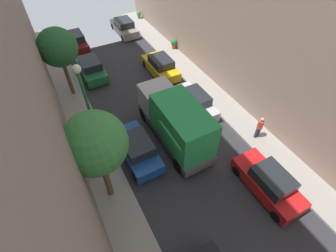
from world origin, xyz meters
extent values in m
plane|color=#2D2D33|center=(0.00, 0.00, 0.00)|extent=(32.00, 32.00, 0.00)
cube|color=gray|center=(-5.00, 0.00, 0.07)|extent=(2.00, 44.00, 0.15)
cube|color=gray|center=(5.00, 0.00, 0.07)|extent=(2.00, 44.00, 0.15)
cube|color=#194799|center=(-2.70, 1.34, 0.55)|extent=(1.76, 4.20, 0.76)
cube|color=#1E2328|center=(-2.70, 1.19, 1.25)|extent=(1.56, 2.10, 0.64)
cylinder|color=black|center=(-3.48, 2.89, 0.32)|extent=(0.22, 0.64, 0.64)
cylinder|color=black|center=(-1.92, 2.89, 0.32)|extent=(0.22, 0.64, 0.64)
cylinder|color=black|center=(-3.48, -0.21, 0.32)|extent=(0.22, 0.64, 0.64)
cylinder|color=black|center=(-1.92, -0.21, 0.32)|extent=(0.22, 0.64, 0.64)
cube|color=#1E6638|center=(-2.70, 11.32, 0.55)|extent=(1.76, 4.20, 0.76)
cube|color=#1E2328|center=(-2.70, 11.17, 1.25)|extent=(1.56, 2.10, 0.64)
cylinder|color=black|center=(-3.48, 12.87, 0.32)|extent=(0.22, 0.64, 0.64)
cylinder|color=black|center=(-1.92, 12.87, 0.32)|extent=(0.22, 0.64, 0.64)
cylinder|color=black|center=(-3.48, 9.77, 0.32)|extent=(0.22, 0.64, 0.64)
cylinder|color=black|center=(-1.92, 9.77, 0.32)|extent=(0.22, 0.64, 0.64)
cube|color=maroon|center=(-2.70, 16.72, 0.55)|extent=(1.76, 4.20, 0.76)
cube|color=#1E2328|center=(-2.70, 16.57, 1.25)|extent=(1.56, 2.10, 0.64)
cylinder|color=black|center=(-3.48, 18.27, 0.32)|extent=(0.22, 0.64, 0.64)
cylinder|color=black|center=(-1.92, 18.27, 0.32)|extent=(0.22, 0.64, 0.64)
cylinder|color=black|center=(-3.48, 15.17, 0.32)|extent=(0.22, 0.64, 0.64)
cylinder|color=black|center=(-1.92, 15.17, 0.32)|extent=(0.22, 0.64, 0.64)
cube|color=red|center=(2.70, -4.24, 0.55)|extent=(1.76, 4.20, 0.76)
cube|color=#1E2328|center=(2.70, -4.39, 1.25)|extent=(1.56, 2.10, 0.64)
cylinder|color=black|center=(1.92, -2.69, 0.32)|extent=(0.22, 0.64, 0.64)
cylinder|color=black|center=(3.48, -2.69, 0.32)|extent=(0.22, 0.64, 0.64)
cylinder|color=black|center=(1.92, -5.79, 0.32)|extent=(0.22, 0.64, 0.64)
cylinder|color=black|center=(3.48, -5.79, 0.32)|extent=(0.22, 0.64, 0.64)
cube|color=silver|center=(2.70, 3.39, 0.55)|extent=(1.76, 4.20, 0.76)
cube|color=#1E2328|center=(2.70, 3.24, 1.25)|extent=(1.56, 2.10, 0.64)
cylinder|color=black|center=(1.92, 4.94, 0.32)|extent=(0.22, 0.64, 0.64)
cylinder|color=black|center=(3.48, 4.94, 0.32)|extent=(0.22, 0.64, 0.64)
cylinder|color=black|center=(1.92, 1.84, 0.32)|extent=(0.22, 0.64, 0.64)
cylinder|color=black|center=(3.48, 1.84, 0.32)|extent=(0.22, 0.64, 0.64)
cube|color=gold|center=(2.70, 8.76, 0.55)|extent=(1.76, 4.20, 0.76)
cube|color=#1E2328|center=(2.70, 8.61, 1.25)|extent=(1.56, 2.10, 0.64)
cylinder|color=black|center=(1.92, 10.31, 0.32)|extent=(0.22, 0.64, 0.64)
cylinder|color=black|center=(3.48, 10.31, 0.32)|extent=(0.22, 0.64, 0.64)
cylinder|color=black|center=(1.92, 7.21, 0.32)|extent=(0.22, 0.64, 0.64)
cylinder|color=black|center=(3.48, 7.21, 0.32)|extent=(0.22, 0.64, 0.64)
cube|color=gray|center=(2.70, 17.37, 0.55)|extent=(1.76, 4.20, 0.76)
cube|color=#1E2328|center=(2.70, 17.22, 1.25)|extent=(1.56, 2.10, 0.64)
cylinder|color=black|center=(1.92, 18.92, 0.32)|extent=(0.22, 0.64, 0.64)
cylinder|color=black|center=(3.48, 18.92, 0.32)|extent=(0.22, 0.64, 0.64)
cylinder|color=black|center=(1.92, 15.82, 0.32)|extent=(0.22, 0.64, 0.64)
cylinder|color=black|center=(3.48, 15.82, 0.32)|extent=(0.22, 0.64, 0.64)
cube|color=#4C4C51|center=(0.00, 1.55, 0.73)|extent=(2.20, 6.60, 0.50)
cube|color=#B7B7BC|center=(0.00, 3.95, 1.83)|extent=(2.10, 1.80, 1.70)
cube|color=green|center=(0.00, 0.55, 2.18)|extent=(2.24, 4.20, 2.40)
cylinder|color=black|center=(-0.98, 4.15, 0.48)|extent=(0.30, 0.96, 0.96)
cylinder|color=black|center=(0.98, 4.15, 0.48)|extent=(0.30, 0.96, 0.96)
cylinder|color=black|center=(-0.98, -0.85, 0.48)|extent=(0.30, 0.96, 0.96)
cylinder|color=black|center=(0.98, -0.85, 0.48)|extent=(0.30, 0.96, 0.96)
cylinder|color=#2D334C|center=(4.77, -1.06, 0.56)|extent=(0.18, 0.18, 0.82)
cylinder|color=#2D334C|center=(4.99, -1.06, 0.56)|extent=(0.18, 0.18, 0.82)
cylinder|color=#D83F33|center=(4.88, -1.06, 1.29)|extent=(0.36, 0.36, 0.64)
sphere|color=tan|center=(4.88, -1.06, 1.75)|extent=(0.24, 0.24, 0.24)
cylinder|color=brown|center=(-4.79, 9.43, 1.61)|extent=(0.29, 0.29, 2.92)
sphere|color=#23602D|center=(-4.79, 9.43, 4.09)|extent=(2.71, 2.71, 2.71)
cylinder|color=brown|center=(-5.08, -0.42, 1.73)|extent=(0.32, 0.32, 3.16)
sphere|color=#38843D|center=(-5.08, -0.42, 4.42)|extent=(2.94, 2.94, 2.94)
cylinder|color=brown|center=(5.73, 11.79, 0.36)|extent=(0.44, 0.44, 0.42)
sphere|color=#2D7233|center=(5.73, 11.79, 0.82)|extent=(0.62, 0.62, 0.62)
cylinder|color=brown|center=(-5.63, 1.33, 0.37)|extent=(0.34, 0.34, 0.44)
sphere|color=#23602D|center=(-5.63, 1.33, 0.77)|extent=(0.45, 0.45, 0.45)
cylinder|color=slate|center=(5.57, 19.97, 0.32)|extent=(0.37, 0.37, 0.35)
sphere|color=#38843D|center=(5.57, 19.97, 0.72)|extent=(0.54, 0.54, 0.54)
cylinder|color=#26723F|center=(-4.60, 2.80, 3.04)|extent=(0.16, 0.16, 5.77)
sphere|color=white|center=(-4.60, 2.80, 6.14)|extent=(0.44, 0.44, 0.44)
camera|label=1|loc=(-5.54, -7.95, 12.66)|focal=26.54mm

